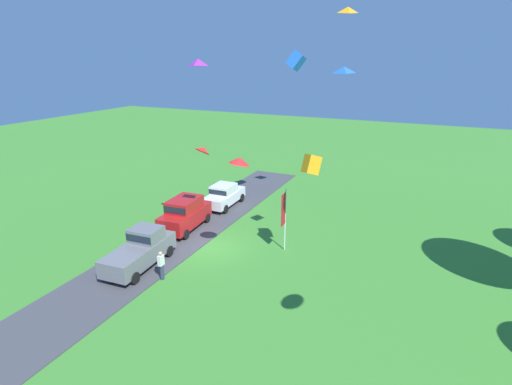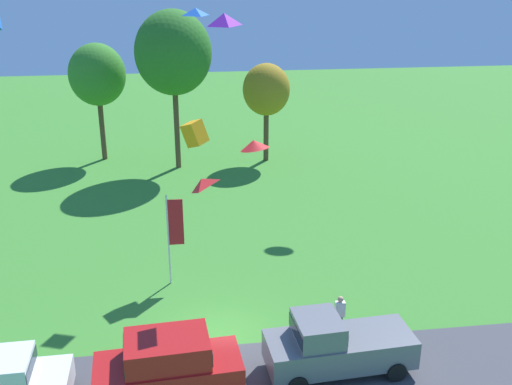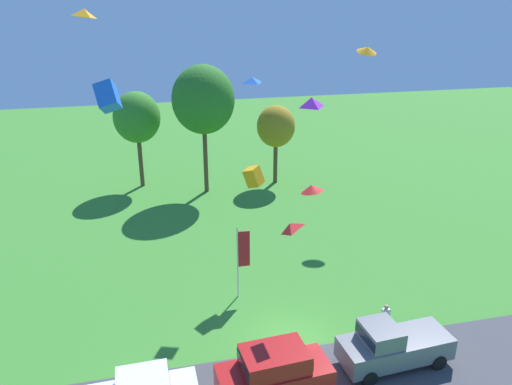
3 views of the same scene
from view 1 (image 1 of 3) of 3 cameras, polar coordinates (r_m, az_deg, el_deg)
ground_plane at (r=26.46m, az=-6.27°, el=-7.82°), size 120.00×120.00×0.00m
pavement_strip at (r=27.89m, az=-11.29°, el=-6.56°), size 36.00×4.40×0.06m
car_sedan_near_entrance at (r=33.00m, az=-4.59°, el=-0.30°), size 4.44×2.03×1.84m
car_suv_mid_row at (r=28.91m, az=-10.12°, el=-2.83°), size 4.72×2.30×2.28m
car_pickup_far_end at (r=24.64m, az=-16.12°, el=-7.74°), size 5.12×2.31×2.14m
person_on_lawn at (r=23.05m, az=-13.38°, el=-10.06°), size 0.36×0.24×1.71m
flag_banner at (r=24.83m, az=4.02°, el=-2.96°), size 0.71×0.08×4.14m
kite_diamond_high_right at (r=20.76m, az=12.45°, el=16.74°), size 1.18×1.12×0.34m
kite_diamond_high_left at (r=24.90m, az=-7.39°, el=6.08°), size 1.18×1.18×0.68m
kite_box_over_trees at (r=22.11m, az=7.92°, el=3.98°), size 1.29×1.13×1.28m
kite_delta_topmost at (r=21.25m, az=-2.36°, el=4.55°), size 1.65×1.64×0.58m
kite_box_mid_center at (r=29.16m, az=5.74°, el=18.21°), size 1.13×1.32×1.50m
kite_diamond_low_drifter at (r=23.36m, az=-8.27°, el=17.93°), size 0.91×0.98×0.41m
kite_diamond_near_flag at (r=29.16m, az=13.01°, el=24.09°), size 1.25×1.29×0.48m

